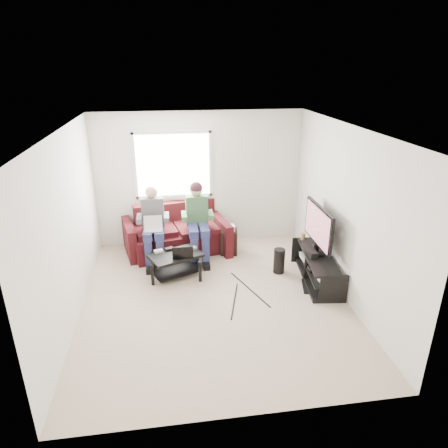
# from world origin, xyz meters

# --- Properties ---
(floor) EXTENTS (4.50, 4.50, 0.00)m
(floor) POSITION_xyz_m (0.00, 0.00, 0.00)
(floor) COLOR #B8A28F
(floor) RESTS_ON ground
(ceiling) EXTENTS (4.50, 4.50, 0.00)m
(ceiling) POSITION_xyz_m (0.00, 0.00, 2.60)
(ceiling) COLOR white
(ceiling) RESTS_ON wall_back
(wall_back) EXTENTS (4.50, 0.00, 4.50)m
(wall_back) POSITION_xyz_m (0.00, 2.25, 1.30)
(wall_back) COLOR silver
(wall_back) RESTS_ON floor
(wall_front) EXTENTS (4.50, 0.00, 4.50)m
(wall_front) POSITION_xyz_m (0.00, -2.25, 1.30)
(wall_front) COLOR silver
(wall_front) RESTS_ON floor
(wall_left) EXTENTS (0.00, 4.50, 4.50)m
(wall_left) POSITION_xyz_m (-2.00, 0.00, 1.30)
(wall_left) COLOR silver
(wall_left) RESTS_ON floor
(wall_right) EXTENTS (0.00, 4.50, 4.50)m
(wall_right) POSITION_xyz_m (2.00, 0.00, 1.30)
(wall_right) COLOR silver
(wall_right) RESTS_ON floor
(window) EXTENTS (1.48, 0.04, 1.28)m
(window) POSITION_xyz_m (-0.50, 2.23, 1.60)
(window) COLOR white
(window) RESTS_ON wall_back
(sofa) EXTENTS (2.09, 1.22, 0.89)m
(sofa) POSITION_xyz_m (-0.52, 1.82, 0.33)
(sofa) COLOR #401013
(sofa) RESTS_ON floor
(person_left) EXTENTS (0.40, 0.70, 1.37)m
(person_left) POSITION_xyz_m (-0.92, 1.48, 0.76)
(person_left) COLOR navy
(person_left) RESTS_ON sofa
(person_right) EXTENTS (0.40, 0.71, 1.42)m
(person_right) POSITION_xyz_m (-0.12, 1.50, 0.82)
(person_right) COLOR navy
(person_right) RESTS_ON sofa
(laptop_silver) EXTENTS (0.38, 0.33, 0.24)m
(laptop_silver) POSITION_xyz_m (-0.92, 1.29, 0.74)
(laptop_silver) COLOR silver
(laptop_silver) RESTS_ON person_left
(coffee_table) EXTENTS (0.98, 0.81, 0.42)m
(coffee_table) POSITION_xyz_m (-0.56, 0.80, 0.31)
(coffee_table) COLOR black
(coffee_table) RESTS_ON floor
(laptop_black) EXTENTS (0.40, 0.34, 0.24)m
(laptop_black) POSITION_xyz_m (-0.44, 0.72, 0.54)
(laptop_black) COLOR black
(laptop_black) RESTS_ON coffee_table
(controller_a) EXTENTS (0.16, 0.13, 0.04)m
(controller_a) POSITION_xyz_m (-0.84, 0.92, 0.44)
(controller_a) COLOR silver
(controller_a) RESTS_ON coffee_table
(controller_b) EXTENTS (0.16, 0.14, 0.04)m
(controller_b) POSITION_xyz_m (-0.66, 0.98, 0.44)
(controller_b) COLOR black
(controller_b) RESTS_ON coffee_table
(controller_c) EXTENTS (0.16, 0.13, 0.04)m
(controller_c) POSITION_xyz_m (-0.26, 0.95, 0.44)
(controller_c) COLOR gray
(controller_c) RESTS_ON coffee_table
(tv_stand) EXTENTS (0.60, 1.48, 0.47)m
(tv_stand) POSITION_xyz_m (1.77, 0.33, 0.21)
(tv_stand) COLOR black
(tv_stand) RESTS_ON floor
(tv) EXTENTS (0.12, 1.10, 0.81)m
(tv) POSITION_xyz_m (1.77, 0.43, 0.93)
(tv) COLOR black
(tv) RESTS_ON tv_stand
(soundbar) EXTENTS (0.12, 0.50, 0.10)m
(soundbar) POSITION_xyz_m (1.65, 0.43, 0.52)
(soundbar) COLOR black
(soundbar) RESTS_ON tv_stand
(drink_cup) EXTENTS (0.08, 0.08, 0.12)m
(drink_cup) POSITION_xyz_m (1.72, 0.96, 0.53)
(drink_cup) COLOR #9A6E42
(drink_cup) RESTS_ON tv_stand
(console_white) EXTENTS (0.30, 0.22, 0.06)m
(console_white) POSITION_xyz_m (1.77, -0.07, 0.28)
(console_white) COLOR silver
(console_white) RESTS_ON tv_stand
(console_grey) EXTENTS (0.34, 0.26, 0.08)m
(console_grey) POSITION_xyz_m (1.77, 0.63, 0.29)
(console_grey) COLOR gray
(console_grey) RESTS_ON tv_stand
(console_black) EXTENTS (0.38, 0.30, 0.07)m
(console_black) POSITION_xyz_m (1.77, 0.28, 0.29)
(console_black) COLOR black
(console_black) RESTS_ON tv_stand
(subwoofer) EXTENTS (0.19, 0.19, 0.44)m
(subwoofer) POSITION_xyz_m (1.22, 0.68, 0.22)
(subwoofer) COLOR black
(subwoofer) RESTS_ON floor
(keyboard_floor) EXTENTS (0.25, 0.47, 0.02)m
(keyboard_floor) POSITION_xyz_m (1.55, 0.13, 0.01)
(keyboard_floor) COLOR black
(keyboard_floor) RESTS_ON floor
(end_table) EXTENTS (0.32, 0.32, 0.57)m
(end_table) POSITION_xyz_m (0.47, 1.57, 0.26)
(end_table) COLOR black
(end_table) RESTS_ON floor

